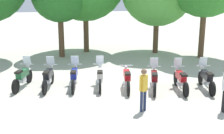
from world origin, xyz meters
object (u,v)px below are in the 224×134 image
object	(u,v)px
motorcycle_0	(23,77)
motorcycle_7	(206,79)
motorcycle_1	(48,77)
motorcycle_2	(74,77)
person_2	(144,87)
motorcycle_3	(100,77)
motorcycle_5	(154,79)
motorcycle_4	(127,79)
motorcycle_6	(181,79)

from	to	relation	value
motorcycle_0	motorcycle_7	xyz separation A→B (m)	(8.16, -1.45, 0.00)
motorcycle_7	motorcycle_1	bearing A→B (deg)	86.80
motorcycle_2	person_2	world-z (taller)	person_2
motorcycle_3	motorcycle_7	size ratio (longest dim) A/B	1.00
motorcycle_0	motorcycle_5	xyz separation A→B (m)	(5.83, -1.21, 0.00)
motorcycle_2	person_2	bearing A→B (deg)	-135.18
motorcycle_2	motorcycle_7	xyz separation A→B (m)	(5.84, -1.11, 0.00)
motorcycle_3	motorcycle_5	xyz separation A→B (m)	(2.34, -0.73, 0.00)
motorcycle_4	motorcycle_5	distance (m)	1.21
motorcycle_4	motorcycle_5	bearing A→B (deg)	-98.37
motorcycle_6	person_2	bearing A→B (deg)	137.34
motorcycle_1	motorcycle_6	world-z (taller)	same
motorcycle_1	motorcycle_5	size ratio (longest dim) A/B	1.01
motorcycle_1	motorcycle_2	bearing A→B (deg)	-85.30
motorcycle_2	motorcycle_5	bearing A→B (deg)	-98.06
motorcycle_1	motorcycle_0	bearing A→B (deg)	85.54
motorcycle_0	motorcycle_6	bearing A→B (deg)	-86.68
motorcycle_3	motorcycle_6	world-z (taller)	same
motorcycle_5	motorcycle_6	world-z (taller)	same
motorcycle_5	motorcycle_6	size ratio (longest dim) A/B	0.98
motorcycle_2	motorcycle_7	size ratio (longest dim) A/B	1.00
motorcycle_6	motorcycle_3	bearing A→B (deg)	80.10
motorcycle_7	motorcycle_3	bearing A→B (deg)	84.61
motorcycle_2	motorcycle_6	xyz separation A→B (m)	(4.67, -1.05, 0.00)
motorcycle_1	person_2	distance (m)	4.83
motorcycle_1	motorcycle_4	world-z (taller)	motorcycle_1
motorcycle_0	person_2	distance (m)	5.91
motorcycle_6	motorcycle_4	bearing A→B (deg)	82.95
motorcycle_7	person_2	distance (m)	3.90
motorcycle_2	person_2	xyz separation A→B (m)	(2.48, -3.06, 0.44)
motorcycle_3	motorcycle_6	size ratio (longest dim) A/B	1.00
motorcycle_2	motorcycle_4	distance (m)	2.40
motorcycle_3	motorcycle_4	size ratio (longest dim) A/B	1.00
motorcycle_4	motorcycle_6	world-z (taller)	motorcycle_6
motorcycle_7	person_2	xyz separation A→B (m)	(-3.35, -1.95, 0.44)
motorcycle_3	motorcycle_4	xyz separation A→B (m)	(1.17, -0.43, -0.01)
motorcycle_1	motorcycle_5	distance (m)	4.76
motorcycle_0	person_2	size ratio (longest dim) A/B	1.30
motorcycle_0	motorcycle_5	bearing A→B (deg)	-87.09
motorcycle_4	motorcycle_6	distance (m)	2.39
motorcycle_3	motorcycle_4	bearing A→B (deg)	-104.44
motorcycle_0	motorcycle_4	world-z (taller)	motorcycle_0
motorcycle_3	motorcycle_7	distance (m)	4.77
motorcycle_4	person_2	bearing A→B (deg)	-170.57
motorcycle_2	motorcycle_3	size ratio (longest dim) A/B	1.00
motorcycle_0	motorcycle_3	world-z (taller)	same
motorcycle_4	motorcycle_5	world-z (taller)	motorcycle_5
motorcycle_2	motorcycle_0	bearing A→B (deg)	87.31
motorcycle_1	motorcycle_3	xyz separation A→B (m)	(2.33, -0.21, 0.00)
motorcycle_0	motorcycle_2	size ratio (longest dim) A/B	0.98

